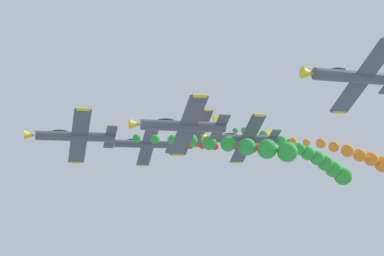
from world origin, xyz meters
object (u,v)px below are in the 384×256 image
(airplane_right_inner, at_px, (144,144))
(airplane_right_outer, at_px, (357,77))
(airplane_left_inner, at_px, (182,126))
(airplane_trailing, at_px, (198,128))
(airplane_lead, at_px, (74,136))
(airplane_left_outer, at_px, (243,139))

(airplane_right_inner, bearing_deg, airplane_right_outer, -160.69)
(airplane_left_inner, distance_m, airplane_trailing, 34.44)
(airplane_lead, relative_size, airplane_right_inner, 1.00)
(airplane_left_outer, relative_size, airplane_trailing, 1.00)
(airplane_right_inner, height_order, airplane_trailing, airplane_trailing)
(airplane_right_inner, bearing_deg, airplane_lead, 137.27)
(airplane_right_inner, bearing_deg, airplane_trailing, -49.13)
(airplane_lead, height_order, airplane_trailing, airplane_trailing)
(airplane_lead, bearing_deg, airplane_right_inner, -42.73)
(airplane_lead, bearing_deg, airplane_trailing, -45.87)
(airplane_right_inner, distance_m, airplane_left_outer, 15.70)
(airplane_left_outer, bearing_deg, airplane_trailing, -3.07)
(airplane_left_inner, height_order, airplane_left_outer, airplane_left_inner)
(airplane_lead, distance_m, airplane_right_outer, 31.84)
(airplane_left_inner, height_order, airplane_right_inner, airplane_right_inner)
(airplane_right_outer, distance_m, airplane_trailing, 43.84)
(airplane_lead, xyz_separation_m, airplane_trailing, (21.88, -22.55, 3.99))
(airplane_left_inner, distance_m, airplane_right_inner, 21.81)
(airplane_right_outer, bearing_deg, airplane_left_outer, 3.42)
(airplane_left_outer, relative_size, airplane_right_outer, 1.00)
(airplane_left_inner, xyz_separation_m, airplane_trailing, (31.90, -12.50, 3.52))
(airplane_right_inner, height_order, airplane_right_outer, airplane_right_outer)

